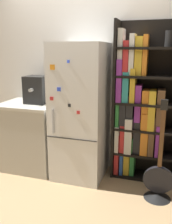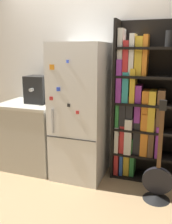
{
  "view_description": "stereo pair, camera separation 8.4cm",
  "coord_description": "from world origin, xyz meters",
  "views": [
    {
      "loc": [
        1.01,
        -2.82,
        1.65
      ],
      "look_at": [
        0.07,
        0.15,
        0.87
      ],
      "focal_mm": 40.0,
      "sensor_mm": 36.0,
      "label": 1
    },
    {
      "loc": [
        1.09,
        -2.79,
        1.65
      ],
      "look_at": [
        0.07,
        0.15,
        0.87
      ],
      "focal_mm": 40.0,
      "sensor_mm": 36.0,
      "label": 2
    }
  ],
  "objects": [
    {
      "name": "bookshelf",
      "position": [
        0.74,
        0.31,
        0.92
      ],
      "size": [
        0.84,
        0.32,
        2.0
      ],
      "color": "black",
      "rests_on": "ground_plane"
    },
    {
      "name": "refrigerator",
      "position": [
        -0.0,
        0.12,
        0.87
      ],
      "size": [
        0.64,
        0.68,
        1.73
      ],
      "color": "white",
      "rests_on": "ground_plane"
    },
    {
      "name": "kitchen_counter",
      "position": [
        -0.74,
        0.13,
        0.47
      ],
      "size": [
        0.77,
        0.66,
        0.94
      ],
      "color": "#BCB7A8",
      "rests_on": "ground_plane"
    },
    {
      "name": "ground_plane",
      "position": [
        0.0,
        0.0,
        0.0
      ],
      "size": [
        16.0,
        16.0,
        0.0
      ],
      "primitive_type": "plane",
      "color": "tan"
    },
    {
      "name": "espresso_machine",
      "position": [
        -0.64,
        0.18,
        1.12
      ],
      "size": [
        0.3,
        0.33,
        0.37
      ],
      "color": "black",
      "rests_on": "kitchen_counter"
    },
    {
      "name": "guitar",
      "position": [
        1.02,
        -0.17,
        0.17
      ],
      "size": [
        0.34,
        0.3,
        1.17
      ],
      "color": "black",
      "rests_on": "ground_plane"
    },
    {
      "name": "wall_back",
      "position": [
        0.0,
        0.47,
        1.3
      ],
      "size": [
        8.0,
        0.05,
        2.6
      ],
      "color": "white",
      "rests_on": "ground_plane"
    }
  ]
}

